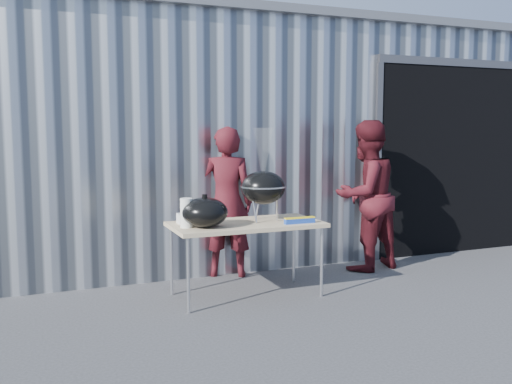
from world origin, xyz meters
name	(u,v)px	position (x,y,z in m)	size (l,w,h in m)	color
ground	(287,321)	(0.00, 0.00, 0.00)	(80.00, 80.00, 0.00)	#373739
building	(219,137)	(0.92, 4.59, 1.54)	(8.20, 6.20, 3.10)	silver
folding_table	(246,227)	(-0.06, 0.85, 0.71)	(1.50, 0.75, 0.75)	tan
kettle_grill	(263,180)	(0.14, 0.87, 1.17)	(0.46, 0.46, 0.94)	black
grill_lid	(205,212)	(-0.52, 0.75, 0.89)	(0.44, 0.44, 0.32)	black
paper_towels	(187,213)	(-0.69, 0.80, 0.89)	(0.12, 0.12, 0.28)	white
white_tub	(188,218)	(-0.61, 1.02, 0.80)	(0.20, 0.15, 0.10)	white
foil_box	(300,220)	(0.41, 0.60, 0.78)	(0.32, 0.05, 0.06)	#193FA6
person_cook	(226,202)	(0.02, 1.66, 0.85)	(0.62, 0.41, 1.71)	#451118
person_bystander	(366,196)	(1.66, 1.33, 0.89)	(0.87, 0.68, 1.78)	#451118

